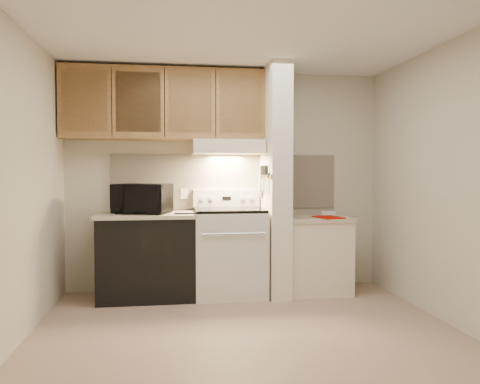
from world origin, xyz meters
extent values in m
plane|color=tan|center=(0.00, 0.00, 0.00)|extent=(3.60, 3.60, 0.00)
plane|color=white|center=(0.00, 0.00, 2.50)|extent=(3.60, 3.60, 0.00)
cube|color=beige|center=(0.00, 1.50, 1.25)|extent=(3.60, 2.50, 0.02)
cube|color=beige|center=(-1.80, 0.00, 1.25)|extent=(0.02, 3.00, 2.50)
cube|color=beige|center=(1.80, 0.00, 1.25)|extent=(0.02, 3.00, 2.50)
cube|color=beige|center=(0.00, 1.49, 1.24)|extent=(2.60, 0.02, 0.63)
cube|color=silver|center=(0.00, 1.16, 0.46)|extent=(0.76, 0.65, 0.92)
cube|color=black|center=(0.00, 0.84, 0.50)|extent=(0.50, 0.01, 0.30)
cylinder|color=silver|center=(0.00, 0.80, 0.72)|extent=(0.65, 0.02, 0.02)
cube|color=black|center=(0.00, 1.16, 0.94)|extent=(0.74, 0.64, 0.03)
cube|color=silver|center=(0.00, 1.44, 1.05)|extent=(0.76, 0.08, 0.20)
cube|color=black|center=(0.00, 1.40, 1.05)|extent=(0.10, 0.01, 0.04)
cylinder|color=silver|center=(-0.28, 1.40, 1.05)|extent=(0.05, 0.02, 0.05)
cylinder|color=silver|center=(-0.18, 1.40, 1.05)|extent=(0.05, 0.02, 0.05)
cylinder|color=silver|center=(0.18, 1.40, 1.05)|extent=(0.05, 0.02, 0.05)
cylinder|color=silver|center=(0.28, 1.40, 1.05)|extent=(0.05, 0.02, 0.05)
cube|color=black|center=(-0.88, 1.17, 0.43)|extent=(1.00, 0.63, 0.87)
cube|color=beige|center=(-0.88, 1.17, 0.89)|extent=(1.04, 0.67, 0.04)
cube|color=black|center=(-0.48, 0.99, 0.92)|extent=(0.23, 0.09, 0.02)
cylinder|color=#2B5E5A|center=(-1.05, 1.39, 0.95)|extent=(0.10, 0.10, 0.09)
cube|color=#EEE3C8|center=(-0.48, 1.48, 1.10)|extent=(0.08, 0.01, 0.12)
imported|color=black|center=(-0.93, 1.15, 1.07)|extent=(0.66, 0.54, 0.31)
cube|color=white|center=(0.51, 1.15, 1.25)|extent=(0.22, 0.70, 2.50)
cube|color=olive|center=(0.39, 1.15, 1.30)|extent=(0.01, 0.70, 0.04)
cube|color=black|center=(0.39, 1.10, 1.32)|extent=(0.02, 0.42, 0.04)
cube|color=silver|center=(0.38, 0.95, 1.22)|extent=(0.01, 0.03, 0.16)
cylinder|color=black|center=(0.38, 0.95, 1.37)|extent=(0.02, 0.02, 0.10)
cube|color=silver|center=(0.38, 1.01, 1.21)|extent=(0.01, 0.04, 0.18)
cylinder|color=black|center=(0.38, 1.03, 1.37)|extent=(0.02, 0.02, 0.10)
cube|color=silver|center=(0.38, 1.10, 1.20)|extent=(0.01, 0.04, 0.20)
cylinder|color=black|center=(0.38, 1.10, 1.37)|extent=(0.02, 0.02, 0.10)
cube|color=silver|center=(0.38, 1.19, 1.22)|extent=(0.01, 0.04, 0.16)
cylinder|color=black|center=(0.38, 1.17, 1.37)|extent=(0.02, 0.02, 0.10)
cube|color=silver|center=(0.38, 1.27, 1.21)|extent=(0.01, 0.04, 0.18)
cylinder|color=black|center=(0.38, 1.27, 1.37)|extent=(0.02, 0.02, 0.10)
cube|color=slate|center=(0.38, 1.32, 1.19)|extent=(0.03, 0.10, 0.23)
cube|color=#EEE3C8|center=(0.97, 1.15, 0.40)|extent=(0.70, 0.60, 0.81)
cube|color=beige|center=(0.97, 1.15, 0.83)|extent=(0.74, 0.64, 0.04)
cube|color=#AF0B00|center=(1.07, 1.00, 0.86)|extent=(0.30, 0.37, 0.01)
cube|color=white|center=(1.19, 1.33, 0.87)|extent=(0.18, 0.15, 0.04)
cube|color=#EEE3C8|center=(0.00, 1.28, 1.62)|extent=(0.78, 0.44, 0.15)
cube|color=#EEE3C8|center=(0.00, 1.07, 1.58)|extent=(0.78, 0.04, 0.06)
cube|color=olive|center=(-0.69, 1.32, 2.08)|extent=(2.18, 0.33, 0.77)
cube|color=olive|center=(-1.51, 1.17, 2.08)|extent=(0.46, 0.01, 0.63)
cube|color=black|center=(-1.23, 1.16, 2.08)|extent=(0.01, 0.01, 0.73)
cube|color=olive|center=(-0.96, 1.17, 2.08)|extent=(0.46, 0.01, 0.63)
cube|color=black|center=(-0.69, 1.16, 2.08)|extent=(0.01, 0.01, 0.73)
cube|color=olive|center=(-0.42, 1.17, 2.08)|extent=(0.46, 0.01, 0.63)
cube|color=black|center=(-0.14, 1.16, 2.08)|extent=(0.01, 0.01, 0.73)
cube|color=olive|center=(0.13, 1.17, 2.08)|extent=(0.46, 0.01, 0.63)
camera|label=1|loc=(-0.61, -3.89, 1.34)|focal=35.00mm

